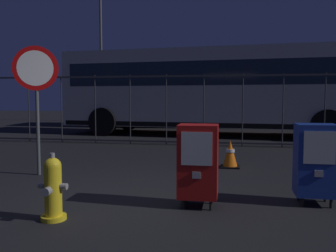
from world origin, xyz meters
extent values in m
plane|color=black|center=(0.00, 0.00, 0.00)|extent=(60.00, 60.00, 0.00)
cylinder|color=yellow|center=(-0.64, -0.80, 0.03)|extent=(0.28, 0.28, 0.05)
cylinder|color=yellow|center=(-0.64, -0.80, 0.33)|extent=(0.19, 0.19, 0.55)
sphere|color=yellow|center=(-0.64, -0.80, 0.60)|extent=(0.19, 0.19, 0.19)
cylinder|color=gray|center=(-0.64, -0.80, 0.72)|extent=(0.06, 0.06, 0.05)
cylinder|color=gray|center=(-0.64, -0.93, 0.35)|extent=(0.09, 0.08, 0.09)
cylinder|color=gray|center=(-0.77, -0.80, 0.38)|extent=(0.07, 0.07, 0.07)
cylinder|color=gray|center=(-0.51, -0.80, 0.38)|extent=(0.07, 0.07, 0.07)
cylinder|color=black|center=(0.72, -0.16, 0.06)|extent=(0.04, 0.04, 0.12)
cylinder|color=black|center=(1.06, -0.16, 0.06)|extent=(0.04, 0.04, 0.12)
cylinder|color=black|center=(0.72, 0.12, 0.06)|extent=(0.04, 0.04, 0.12)
cylinder|color=black|center=(1.06, 0.12, 0.06)|extent=(0.04, 0.04, 0.12)
cube|color=#9E1411|center=(0.89, -0.02, 0.57)|extent=(0.48, 0.40, 0.90)
cube|color=#B2B7BF|center=(0.89, -0.23, 0.75)|extent=(0.36, 0.01, 0.40)
cube|color=gray|center=(0.89, -0.23, 0.43)|extent=(0.10, 0.02, 0.08)
cylinder|color=black|center=(2.17, 0.18, 0.06)|extent=(0.04, 0.04, 0.12)
cylinder|color=black|center=(2.50, 0.18, 0.06)|extent=(0.04, 0.04, 0.12)
cylinder|color=black|center=(2.17, 0.46, 0.06)|extent=(0.04, 0.04, 0.12)
cylinder|color=black|center=(2.50, 0.46, 0.06)|extent=(0.04, 0.04, 0.12)
cube|color=navy|center=(2.34, 0.32, 0.57)|extent=(0.48, 0.40, 0.90)
cube|color=#B2B7BF|center=(2.34, 0.12, 0.75)|extent=(0.36, 0.01, 0.40)
cube|color=gray|center=(2.34, 0.11, 0.43)|extent=(0.10, 0.02, 0.08)
cylinder|color=#4C4F54|center=(-2.02, 1.34, 1.10)|extent=(0.06, 0.06, 2.20)
cylinder|color=red|center=(-2.02, 1.32, 1.85)|extent=(0.71, 0.31, 0.76)
cylinder|color=white|center=(-2.02, 1.31, 1.85)|extent=(0.56, 0.23, 0.60)
cube|color=black|center=(1.28, 2.60, 0.01)|extent=(0.36, 0.36, 0.03)
cone|color=orange|center=(1.28, 2.60, 0.28)|extent=(0.28, 0.28, 0.50)
cylinder|color=white|center=(1.28, 2.60, 0.33)|extent=(0.17, 0.17, 0.06)
cube|color=#2D2D33|center=(0.00, 5.65, 1.95)|extent=(18.00, 0.04, 0.05)
cube|color=#2D2D33|center=(0.00, 5.65, 0.10)|extent=(18.00, 0.04, 0.05)
cylinder|color=#2D2D33|center=(-4.76, 5.65, 1.00)|extent=(0.03, 0.03, 2.00)
cylinder|color=#2D2D33|center=(-3.71, 5.65, 1.00)|extent=(0.03, 0.03, 2.00)
cylinder|color=#2D2D33|center=(-2.65, 5.65, 1.00)|extent=(0.03, 0.03, 2.00)
cylinder|color=#2D2D33|center=(-1.59, 5.65, 1.00)|extent=(0.03, 0.03, 2.00)
cylinder|color=#2D2D33|center=(-0.53, 5.65, 1.00)|extent=(0.03, 0.03, 2.00)
cylinder|color=#2D2D33|center=(0.53, 5.65, 1.00)|extent=(0.03, 0.03, 2.00)
cylinder|color=#2D2D33|center=(1.59, 5.65, 1.00)|extent=(0.03, 0.03, 2.00)
cylinder|color=#2D2D33|center=(2.65, 5.65, 1.00)|extent=(0.03, 0.03, 2.00)
cylinder|color=#2D2D33|center=(3.71, 5.65, 1.00)|extent=(0.03, 0.03, 2.00)
cube|color=beige|center=(0.59, 8.65, 1.67)|extent=(10.68, 3.42, 2.65)
cube|color=#1E2838|center=(0.59, 8.65, 2.15)|extent=(10.05, 3.38, 0.80)
cube|color=black|center=(0.59, 8.65, 0.45)|extent=(10.47, 3.41, 0.16)
cylinder|color=black|center=(4.14, 7.08, 0.50)|extent=(1.02, 0.37, 1.00)
cylinder|color=black|center=(4.36, 9.57, 0.50)|extent=(1.02, 0.37, 1.00)
cylinder|color=black|center=(-3.18, 7.73, 0.50)|extent=(1.02, 0.37, 1.00)
cylinder|color=black|center=(-2.96, 10.22, 0.50)|extent=(1.02, 0.37, 1.00)
cube|color=red|center=(0.06, 12.50, 1.67)|extent=(10.64, 3.18, 2.65)
cube|color=#1E2838|center=(0.06, 12.50, 2.15)|extent=(10.01, 3.16, 0.80)
cube|color=black|center=(0.06, 12.50, 0.45)|extent=(10.43, 3.17, 0.16)
cylinder|color=black|center=(3.81, 11.49, 0.50)|extent=(1.02, 0.34, 1.00)
cylinder|color=black|center=(3.65, 13.98, 0.50)|extent=(1.02, 0.34, 1.00)
cylinder|color=black|center=(-3.52, 11.01, 0.50)|extent=(1.02, 0.34, 1.00)
cylinder|color=black|center=(-3.69, 13.51, 0.50)|extent=(1.02, 0.34, 1.00)
cylinder|color=#4C4F54|center=(-5.96, 15.18, 3.58)|extent=(0.14, 0.14, 7.16)
camera|label=1|loc=(1.29, -4.44, 1.35)|focal=38.78mm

